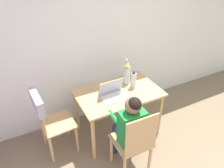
{
  "coord_description": "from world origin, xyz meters",
  "views": [
    {
      "loc": [
        -1.46,
        -0.46,
        2.36
      ],
      "look_at": [
        -0.4,
        1.6,
        0.89
      ],
      "focal_mm": 35.0,
      "sensor_mm": 36.0,
      "label": 1
    }
  ],
  "objects_px": {
    "chair_occupied": "(134,143)",
    "chair_spare": "(46,115)",
    "laptop": "(113,93)",
    "flower_vase": "(127,74)",
    "water_bottle": "(133,80)",
    "person_seated": "(130,124)"
  },
  "relations": [
    {
      "from": "person_seated",
      "to": "laptop",
      "type": "relative_size",
      "value": 3.07
    },
    {
      "from": "chair_occupied",
      "to": "water_bottle",
      "type": "height_order",
      "value": "water_bottle"
    },
    {
      "from": "chair_occupied",
      "to": "chair_spare",
      "type": "distance_m",
      "value": 1.1
    },
    {
      "from": "water_bottle",
      "to": "flower_vase",
      "type": "bearing_deg",
      "value": 100.65
    },
    {
      "from": "flower_vase",
      "to": "water_bottle",
      "type": "height_order",
      "value": "flower_vase"
    },
    {
      "from": "water_bottle",
      "to": "chair_spare",
      "type": "bearing_deg",
      "value": 177.81
    },
    {
      "from": "laptop",
      "to": "chair_occupied",
      "type": "bearing_deg",
      "value": -96.07
    },
    {
      "from": "chair_spare",
      "to": "person_seated",
      "type": "distance_m",
      "value": 1.01
    },
    {
      "from": "flower_vase",
      "to": "water_bottle",
      "type": "relative_size",
      "value": 1.52
    },
    {
      "from": "chair_occupied",
      "to": "person_seated",
      "type": "bearing_deg",
      "value": -90.0
    },
    {
      "from": "chair_occupied",
      "to": "flower_vase",
      "type": "distance_m",
      "value": 0.99
    },
    {
      "from": "flower_vase",
      "to": "water_bottle",
      "type": "distance_m",
      "value": 0.14
    },
    {
      "from": "person_seated",
      "to": "flower_vase",
      "type": "height_order",
      "value": "flower_vase"
    },
    {
      "from": "chair_spare",
      "to": "person_seated",
      "type": "relative_size",
      "value": 0.89
    },
    {
      "from": "chair_occupied",
      "to": "laptop",
      "type": "distance_m",
      "value": 0.69
    },
    {
      "from": "laptop",
      "to": "flower_vase",
      "type": "height_order",
      "value": "flower_vase"
    },
    {
      "from": "chair_spare",
      "to": "flower_vase",
      "type": "xyz_separation_m",
      "value": [
        1.17,
        0.09,
        0.21
      ]
    },
    {
      "from": "laptop",
      "to": "person_seated",
      "type": "bearing_deg",
      "value": -96.85
    },
    {
      "from": "person_seated",
      "to": "laptop",
      "type": "xyz_separation_m",
      "value": [
        0.05,
        0.51,
        0.09
      ]
    },
    {
      "from": "chair_occupied",
      "to": "water_bottle",
      "type": "relative_size",
      "value": 3.94
    },
    {
      "from": "water_bottle",
      "to": "person_seated",
      "type": "bearing_deg",
      "value": -124.77
    },
    {
      "from": "person_seated",
      "to": "laptop",
      "type": "height_order",
      "value": "person_seated"
    }
  ]
}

